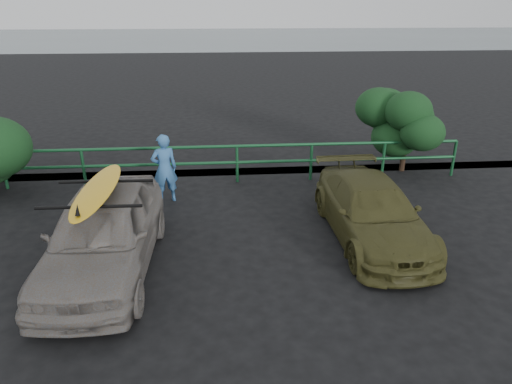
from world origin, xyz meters
TOP-DOWN VIEW (x-y plane):
  - ground at (0.00, 0.00)m, footprint 80.00×80.00m
  - ocean at (0.00, 60.00)m, footprint 200.00×200.00m
  - guardrail at (0.00, 5.00)m, footprint 14.00×0.08m
  - shrub_left at (-4.80, 5.40)m, footprint 3.20×2.40m
  - shrub_right at (5.00, 5.50)m, footprint 3.20×2.40m
  - sedan at (-1.53, 0.82)m, footprint 1.82×4.32m
  - olive_vehicle at (3.57, 1.62)m, footprint 1.77×4.11m
  - man at (-0.77, 3.84)m, footprint 0.70×0.56m
  - roof_rack at (-1.53, 0.82)m, footprint 1.70×1.21m
  - surfboard at (-1.53, 0.82)m, footprint 0.60×2.63m

SIDE VIEW (x-z plane):
  - ground at x=0.00m, z-range 0.00..0.00m
  - ocean at x=0.00m, z-range 0.00..0.00m
  - guardrail at x=0.00m, z-range 0.00..1.04m
  - olive_vehicle at x=3.57m, z-range 0.00..1.18m
  - sedan at x=-1.53m, z-range 0.00..1.46m
  - man at x=-0.77m, z-range 0.00..1.68m
  - shrub_left at x=-4.80m, z-range 0.00..2.00m
  - shrub_right at x=5.00m, z-range 0.00..2.30m
  - roof_rack at x=-1.53m, z-range 1.46..1.52m
  - surfboard at x=-1.53m, z-range 1.52..1.59m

